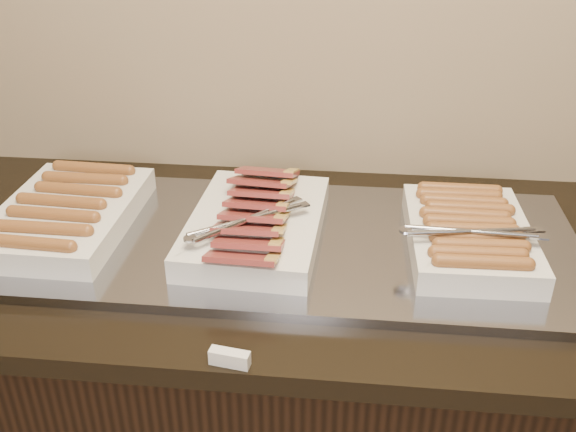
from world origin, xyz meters
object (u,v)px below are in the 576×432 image
object	(u,v)px
dish_left	(67,213)
warming_tray	(281,241)
dish_center	(256,223)
counter	(270,404)
dish_right	(469,233)

from	to	relation	value
dish_left	warming_tray	bearing A→B (deg)	0.71
warming_tray	dish_center	size ratio (longest dim) A/B	2.93
counter	dish_left	world-z (taller)	dish_left
warming_tray	dish_center	world-z (taller)	dish_center
warming_tray	dish_left	distance (m)	0.45
dish_left	dish_right	world-z (taller)	dish_right
dish_left	dish_right	distance (m)	0.82
dish_left	dish_center	size ratio (longest dim) A/B	0.96
counter	dish_center	bearing A→B (deg)	-170.72
counter	dish_center	size ratio (longest dim) A/B	5.03
counter	dish_left	size ratio (longest dim) A/B	5.27
dish_right	counter	bearing A→B (deg)	178.22
dish_right	warming_tray	bearing A→B (deg)	178.18
counter	warming_tray	bearing A→B (deg)	0.00
counter	dish_right	distance (m)	0.64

